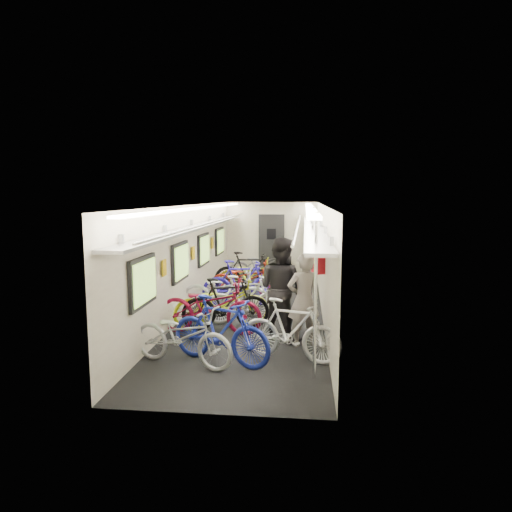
% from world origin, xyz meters
% --- Properties ---
extents(train_car_shell, '(10.00, 10.00, 10.00)m').
position_xyz_m(train_car_shell, '(-0.36, 0.71, 1.66)').
color(train_car_shell, black).
rests_on(train_car_shell, ground).
extents(bicycle_0, '(1.87, 1.17, 0.93)m').
position_xyz_m(bicycle_0, '(-0.76, -3.47, 0.46)').
color(bicycle_0, '#B0B1B5').
rests_on(bicycle_0, ground).
extents(bicycle_1, '(1.83, 1.17, 1.07)m').
position_xyz_m(bicycle_1, '(-0.19, -3.34, 0.53)').
color(bicycle_1, '#192698').
rests_on(bicycle_1, ground).
extents(bicycle_2, '(2.03, 0.80, 1.05)m').
position_xyz_m(bicycle_2, '(-0.67, -1.82, 0.52)').
color(bicycle_2, maroon).
rests_on(bicycle_2, ground).
extents(bicycle_3, '(1.79, 0.92, 1.03)m').
position_xyz_m(bicycle_3, '(-0.41, -1.54, 0.52)').
color(bicycle_3, black).
rests_on(bicycle_3, ground).
extents(bicycle_4, '(2.01, 1.26, 1.00)m').
position_xyz_m(bicycle_4, '(-0.51, -1.47, 0.50)').
color(bicycle_4, '#C8D514').
rests_on(bicycle_4, ground).
extents(bicycle_5, '(1.74, 0.90, 1.01)m').
position_xyz_m(bicycle_5, '(-0.10, -1.04, 0.50)').
color(bicycle_5, silver).
rests_on(bicycle_5, ground).
extents(bicycle_6, '(2.03, 0.87, 1.04)m').
position_xyz_m(bicycle_6, '(-0.61, -0.45, 0.52)').
color(bicycle_6, '#B8B8BD').
rests_on(bicycle_6, ground).
extents(bicycle_7, '(1.90, 0.84, 1.11)m').
position_xyz_m(bicycle_7, '(-0.39, 0.42, 0.55)').
color(bicycle_7, '#281BA6').
rests_on(bicycle_7, ground).
extents(bicycle_8, '(1.87, 0.68, 0.97)m').
position_xyz_m(bicycle_8, '(-0.38, 1.26, 0.49)').
color(bicycle_8, maroon).
rests_on(bicycle_8, ground).
extents(bicycle_9, '(1.89, 0.61, 1.12)m').
position_xyz_m(bicycle_9, '(-0.39, 1.91, 0.56)').
color(bicycle_9, black).
rests_on(bicycle_9, ground).
extents(bicycle_10, '(1.75, 0.62, 0.92)m').
position_xyz_m(bicycle_10, '(-0.38, 2.16, 0.46)').
color(bicycle_10, '#C2CE13').
rests_on(bicycle_10, ground).
extents(bicycle_11, '(1.72, 0.92, 1.00)m').
position_xyz_m(bicycle_11, '(0.89, -3.10, 0.50)').
color(bicycle_11, silver).
rests_on(bicycle_11, ground).
extents(bicycle_12, '(2.07, 1.12, 1.03)m').
position_xyz_m(bicycle_12, '(-0.22, 3.43, 0.52)').
color(bicycle_12, '#59595E').
rests_on(bicycle_12, ground).
extents(passenger_near, '(0.69, 0.57, 1.63)m').
position_xyz_m(passenger_near, '(1.09, -2.31, 0.81)').
color(passenger_near, gray).
rests_on(passenger_near, ground).
extents(passenger_mid, '(1.15, 1.10, 1.88)m').
position_xyz_m(passenger_mid, '(0.68, -2.00, 0.94)').
color(passenger_mid, black).
rests_on(passenger_mid, ground).
extents(backpack, '(0.29, 0.23, 0.38)m').
position_xyz_m(backpack, '(1.38, -1.26, 1.28)').
color(backpack, '#AB111C').
rests_on(backpack, passenger_near).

